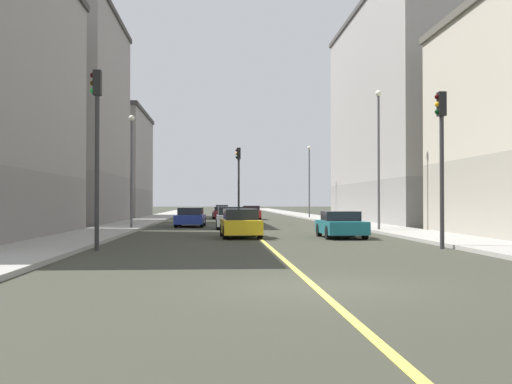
% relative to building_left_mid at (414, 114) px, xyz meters
% --- Properties ---
extents(ground_plane, '(400.00, 400.00, 0.00)m').
position_rel_building_left_mid_xyz_m(ground_plane, '(-14.70, -38.80, -9.25)').
color(ground_plane, '#35372B').
rests_on(ground_plane, ground).
extents(sidewalk_left, '(3.23, 168.00, 0.15)m').
position_rel_building_left_mid_xyz_m(sidewalk_left, '(-6.37, 10.20, -9.17)').
color(sidewalk_left, '#9E9B93').
rests_on(sidewalk_left, ground).
extents(sidewalk_right, '(3.23, 168.00, 0.15)m').
position_rel_building_left_mid_xyz_m(sidewalk_right, '(-23.04, 10.20, -9.17)').
color(sidewalk_right, '#9E9B93').
rests_on(sidewalk_right, ground).
extents(lane_center_stripe, '(0.16, 154.00, 0.01)m').
position_rel_building_left_mid_xyz_m(lane_center_stripe, '(-14.70, 10.20, -9.24)').
color(lane_center_stripe, '#E5D14C').
rests_on(lane_center_stripe, ground).
extents(building_left_mid, '(9.81, 26.30, 18.48)m').
position_rel_building_left_mid_xyz_m(building_left_mid, '(0.00, 0.00, 0.00)').
color(building_left_mid, gray).
rests_on(building_left_mid, ground).
extents(building_right_midblock, '(9.81, 15.44, 16.51)m').
position_rel_building_left_mid_xyz_m(building_right_midblock, '(-29.41, -2.72, -0.98)').
color(building_right_midblock, slate).
rests_on(building_right_midblock, ground).
extents(building_right_distant, '(9.81, 16.20, 11.57)m').
position_rel_building_left_mid_xyz_m(building_right_distant, '(-29.41, 16.63, -3.45)').
color(building_right_distant, slate).
rests_on(building_right_distant, ground).
extents(traffic_light_left_near, '(0.40, 0.32, 5.83)m').
position_rel_building_left_mid_xyz_m(traffic_light_left_near, '(-8.40, -29.06, -5.46)').
color(traffic_light_left_near, '#2D2D2D').
rests_on(traffic_light_left_near, ground).
extents(traffic_light_right_near, '(0.40, 0.32, 6.47)m').
position_rel_building_left_mid_xyz_m(traffic_light_right_near, '(-21.04, -29.06, -5.09)').
color(traffic_light_right_near, '#2D2D2D').
rests_on(traffic_light_right_near, ground).
extents(traffic_light_median_far, '(0.40, 0.32, 5.91)m').
position_rel_building_left_mid_xyz_m(traffic_light_median_far, '(-15.11, -4.09, -5.42)').
color(traffic_light_median_far, '#2D2D2D').
rests_on(traffic_light_median_far, ground).
extents(street_lamp_left_near, '(0.36, 0.36, 8.07)m').
position_rel_building_left_mid_xyz_m(street_lamp_left_near, '(-7.38, -16.32, -4.28)').
color(street_lamp_left_near, '#4C4C51').
rests_on(street_lamp_left_near, ground).
extents(street_lamp_right_near, '(0.36, 0.36, 6.95)m').
position_rel_building_left_mid_xyz_m(street_lamp_right_near, '(-22.02, -13.06, -4.87)').
color(street_lamp_right_near, '#4C4C51').
rests_on(street_lamp_right_near, ground).
extents(street_lamp_left_far, '(0.36, 0.36, 7.28)m').
position_rel_building_left_mid_xyz_m(street_lamp_left_far, '(-7.38, 10.80, -4.70)').
color(street_lamp_left_far, '#4C4C51').
rests_on(street_lamp_left_far, ground).
extents(car_yellow, '(1.98, 4.02, 1.40)m').
position_rel_building_left_mid_xyz_m(car_yellow, '(-15.60, -21.60, -8.56)').
color(car_yellow, gold).
rests_on(car_yellow, ground).
extents(car_maroon, '(1.97, 4.25, 1.21)m').
position_rel_building_left_mid_xyz_m(car_maroon, '(-16.30, 11.13, -8.64)').
color(car_maroon, maroon).
rests_on(car_maroon, ground).
extents(car_blue, '(2.07, 4.66, 1.33)m').
position_rel_building_left_mid_xyz_m(car_blue, '(-18.60, -8.29, -8.60)').
color(car_blue, '#23389E').
rests_on(car_blue, ground).
extents(car_white, '(1.93, 4.02, 1.31)m').
position_rel_building_left_mid_xyz_m(car_white, '(-16.16, 30.50, -8.62)').
color(car_white, white).
rests_on(car_white, ground).
extents(car_red, '(1.97, 4.22, 1.35)m').
position_rel_building_left_mid_xyz_m(car_red, '(-13.46, 8.40, -8.59)').
color(car_red, red).
rests_on(car_red, ground).
extents(car_silver, '(1.85, 4.11, 1.42)m').
position_rel_building_left_mid_xyz_m(car_silver, '(-15.89, -12.34, -8.55)').
color(car_silver, silver).
rests_on(car_silver, ground).
extents(car_teal, '(1.95, 4.07, 1.29)m').
position_rel_building_left_mid_xyz_m(car_teal, '(-10.75, -21.99, -8.62)').
color(car_teal, '#196670').
rests_on(car_teal, ground).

